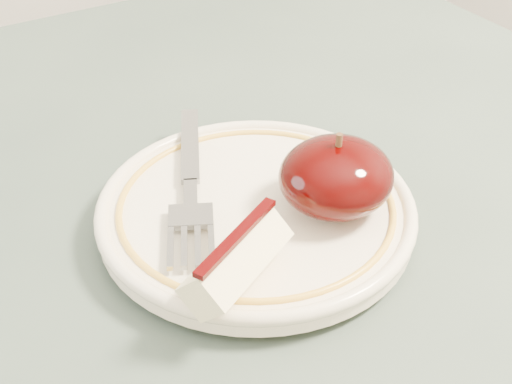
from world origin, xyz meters
TOP-DOWN VIEW (x-y plane):
  - plate at (0.08, 0.05)m, footprint 0.20×0.20m
  - apple_half at (0.12, 0.02)m, footprint 0.07×0.07m
  - apple_wedge at (0.03, -0.00)m, footprint 0.08×0.06m
  - fork at (0.05, 0.09)m, footprint 0.09×0.16m

SIDE VIEW (x-z plane):
  - plate at x=0.08m, z-range 0.75..0.77m
  - fork at x=0.05m, z-range 0.77..0.77m
  - apple_wedge at x=0.03m, z-range 0.77..0.80m
  - apple_half at x=0.12m, z-range 0.76..0.82m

